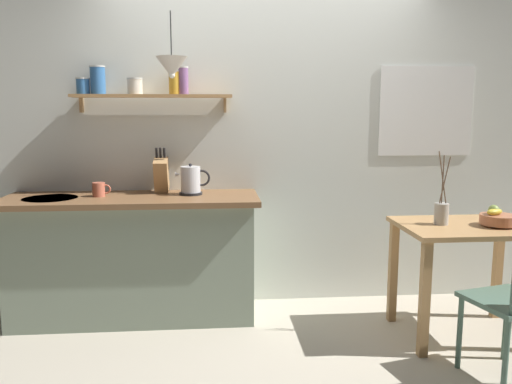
{
  "coord_description": "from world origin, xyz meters",
  "views": [
    {
      "loc": [
        -0.41,
        -3.42,
        1.52
      ],
      "look_at": [
        -0.1,
        0.25,
        0.95
      ],
      "focal_mm": 36.15,
      "sensor_mm": 36.0,
      "label": 1
    }
  ],
  "objects_px": {
    "electric_kettle": "(191,181)",
    "pendant_lamp": "(172,67)",
    "fruit_bowl": "(498,218)",
    "twig_vase": "(441,212)",
    "dining_table": "(467,246)",
    "coffee_mug_by_sink": "(99,189)",
    "knife_block": "(161,175)"
  },
  "relations": [
    {
      "from": "electric_kettle",
      "to": "coffee_mug_by_sink",
      "type": "distance_m",
      "value": 0.66
    },
    {
      "from": "fruit_bowl",
      "to": "twig_vase",
      "type": "height_order",
      "value": "twig_vase"
    },
    {
      "from": "dining_table",
      "to": "knife_block",
      "type": "distance_m",
      "value": 2.22
    },
    {
      "from": "twig_vase",
      "to": "knife_block",
      "type": "relative_size",
      "value": 1.44
    },
    {
      "from": "dining_table",
      "to": "pendant_lamp",
      "type": "distance_m",
      "value": 2.35
    },
    {
      "from": "fruit_bowl",
      "to": "coffee_mug_by_sink",
      "type": "xyz_separation_m",
      "value": [
        -2.69,
        0.57,
        0.14
      ]
    },
    {
      "from": "electric_kettle",
      "to": "dining_table",
      "type": "bearing_deg",
      "value": -16.2
    },
    {
      "from": "twig_vase",
      "to": "coffee_mug_by_sink",
      "type": "relative_size",
      "value": 3.75
    },
    {
      "from": "fruit_bowl",
      "to": "electric_kettle",
      "type": "relative_size",
      "value": 0.92
    },
    {
      "from": "fruit_bowl",
      "to": "coffee_mug_by_sink",
      "type": "height_order",
      "value": "coffee_mug_by_sink"
    },
    {
      "from": "knife_block",
      "to": "pendant_lamp",
      "type": "relative_size",
      "value": 0.76
    },
    {
      "from": "twig_vase",
      "to": "knife_block",
      "type": "xyz_separation_m",
      "value": [
        -1.91,
        0.61,
        0.2
      ]
    },
    {
      "from": "electric_kettle",
      "to": "pendant_lamp",
      "type": "bearing_deg",
      "value": -136.86
    },
    {
      "from": "dining_table",
      "to": "pendant_lamp",
      "type": "xyz_separation_m",
      "value": [
        -1.97,
        0.43,
        1.19
      ]
    },
    {
      "from": "dining_table",
      "to": "twig_vase",
      "type": "height_order",
      "value": "twig_vase"
    },
    {
      "from": "knife_block",
      "to": "coffee_mug_by_sink",
      "type": "distance_m",
      "value": 0.46
    },
    {
      "from": "fruit_bowl",
      "to": "twig_vase",
      "type": "xyz_separation_m",
      "value": [
        -0.35,
        0.08,
        0.03
      ]
    },
    {
      "from": "pendant_lamp",
      "to": "coffee_mug_by_sink",
      "type": "bearing_deg",
      "value": 172.29
    },
    {
      "from": "electric_kettle",
      "to": "knife_block",
      "type": "bearing_deg",
      "value": 156.39
    },
    {
      "from": "dining_table",
      "to": "coffee_mug_by_sink",
      "type": "distance_m",
      "value": 2.59
    },
    {
      "from": "twig_vase",
      "to": "electric_kettle",
      "type": "xyz_separation_m",
      "value": [
        -1.68,
        0.52,
        0.16
      ]
    },
    {
      "from": "electric_kettle",
      "to": "pendant_lamp",
      "type": "distance_m",
      "value": 0.82
    },
    {
      "from": "electric_kettle",
      "to": "twig_vase",
      "type": "bearing_deg",
      "value": -17.03
    },
    {
      "from": "dining_table",
      "to": "electric_kettle",
      "type": "distance_m",
      "value": 1.97
    },
    {
      "from": "fruit_bowl",
      "to": "dining_table",
      "type": "bearing_deg",
      "value": 161.37
    },
    {
      "from": "fruit_bowl",
      "to": "knife_block",
      "type": "distance_m",
      "value": 2.37
    },
    {
      "from": "fruit_bowl",
      "to": "electric_kettle",
      "type": "distance_m",
      "value": 2.12
    },
    {
      "from": "dining_table",
      "to": "fruit_bowl",
      "type": "distance_m",
      "value": 0.27
    },
    {
      "from": "dining_table",
      "to": "knife_block",
      "type": "relative_size",
      "value": 2.62
    },
    {
      "from": "pendant_lamp",
      "to": "twig_vase",
      "type": "bearing_deg",
      "value": -12.86
    },
    {
      "from": "fruit_bowl",
      "to": "pendant_lamp",
      "type": "height_order",
      "value": "pendant_lamp"
    },
    {
      "from": "knife_block",
      "to": "coffee_mug_by_sink",
      "type": "relative_size",
      "value": 2.6
    }
  ]
}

